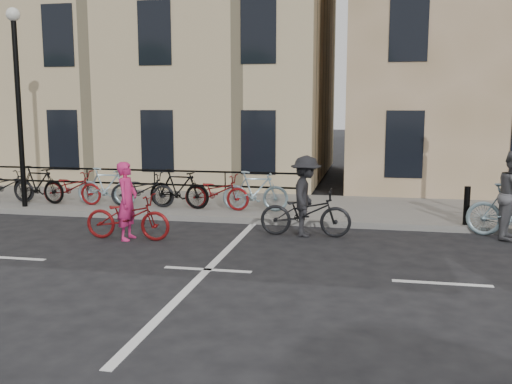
# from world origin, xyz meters

# --- Properties ---
(ground) EXTENTS (120.00, 120.00, 0.00)m
(ground) POSITION_xyz_m (0.00, 0.00, 0.00)
(ground) COLOR black
(ground) RESTS_ON ground
(sidewalk) EXTENTS (46.00, 4.00, 0.15)m
(sidewalk) POSITION_xyz_m (-4.00, 6.00, 0.07)
(sidewalk) COLOR slate
(sidewalk) RESTS_ON ground
(building_west) EXTENTS (20.00, 10.00, 10.00)m
(building_west) POSITION_xyz_m (-9.00, 13.00, 5.15)
(building_west) COLOR tan
(building_west) RESTS_ON sidewalk
(lamp_post) EXTENTS (0.36, 0.36, 5.28)m
(lamp_post) POSITION_xyz_m (-6.50, 4.40, 3.49)
(lamp_post) COLOR black
(lamp_post) RESTS_ON sidewalk
(bollard_east) EXTENTS (0.14, 0.14, 0.90)m
(bollard_east) POSITION_xyz_m (5.00, 4.25, 0.60)
(bollard_east) COLOR black
(bollard_east) RESTS_ON sidewalk
(parked_bikes) EXTENTS (9.35, 1.23, 1.05)m
(parked_bikes) POSITION_xyz_m (-3.87, 5.04, 0.65)
(parked_bikes) COLOR black
(parked_bikes) RESTS_ON sidewalk
(cyclist_pink) EXTENTS (1.91, 0.68, 1.70)m
(cyclist_pink) POSITION_xyz_m (-2.35, 1.91, 0.59)
(cyclist_pink) COLOR maroon
(cyclist_pink) RESTS_ON ground
(cyclist_dark) EXTENTS (2.04, 1.17, 1.81)m
(cyclist_dark) POSITION_xyz_m (1.40, 3.00, 0.71)
(cyclist_dark) COLOR black
(cyclist_dark) RESTS_ON ground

